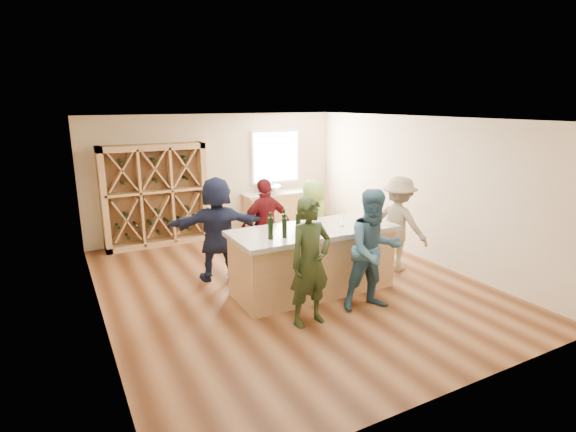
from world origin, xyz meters
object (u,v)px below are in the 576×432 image
wine_rack (155,196)px  person_near_right (374,250)px  person_server (398,224)px  person_far_left (217,228)px  wine_bottle_d (298,224)px  wine_bottle_a (271,228)px  wine_bottle_b (285,228)px  person_far_right (313,220)px  tasting_counter_base (313,262)px  sink (270,189)px  wine_bottle_c (284,224)px  person_far_mid (266,225)px  person_near_left (310,262)px

wine_rack → person_near_right: wine_rack is taller
person_server → person_far_left: person_far_left is taller
wine_rack → wine_bottle_d: bearing=-71.5°
person_server → wine_bottle_a: bearing=75.7°
person_far_left → wine_rack: bearing=-64.7°
wine_bottle_b → person_far_right: bearing=46.9°
tasting_counter_base → wine_bottle_d: size_ratio=7.85×
wine_rack → sink: 2.70m
wine_bottle_c → person_near_right: person_near_right is taller
person_server → person_far_mid: person_server is taller
person_far_left → person_server: bearing=172.9°
wine_bottle_a → person_server: person_server is taller
tasting_counter_base → person_far_left: (-1.20, 1.25, 0.42)m
wine_rack → person_near_right: 5.19m
tasting_counter_base → person_server: person_server is taller
wine_bottle_d → person_server: (2.28, 0.31, -0.36)m
person_near_right → person_far_right: person_near_right is taller
person_far_mid → person_near_left: bearing=75.8°
person_near_left → person_far_mid: person_near_left is taller
sink → wine_bottle_a: bearing=-115.6°
tasting_counter_base → person_far_left: size_ratio=1.41×
wine_bottle_b → wine_bottle_c: bearing=63.3°
sink → person_far_right: person_far_right is taller
wine_bottle_a → person_far_left: bearing=102.7°
person_near_right → person_far_mid: (-0.73, 2.22, -0.06)m
wine_bottle_c → person_near_right: bearing=-41.5°
person_server → person_far_left: bearing=48.9°
person_server → person_far_right: person_server is taller
person_near_left → person_far_mid: bearing=75.3°
person_near_right → person_far_mid: person_near_right is taller
wine_bottle_a → person_near_right: (1.32, -0.79, -0.32)m
person_server → person_far_right: size_ratio=1.09×
person_near_right → wine_bottle_d: bearing=147.9°
person_server → sink: bearing=-6.3°
wine_bottle_c → wine_bottle_a: bearing=-157.5°
person_far_right → sink: bearing=-110.8°
sink → wine_bottle_c: 4.05m
person_near_left → person_far_mid: size_ratio=1.06×
wine_bottle_b → tasting_counter_base: bearing=20.2°
sink → person_far_mid: bearing=-117.4°
wine_bottle_c → wine_bottle_b: bearing=-116.7°
tasting_counter_base → person_far_mid: bearing=102.5°
wine_bottle_a → person_near_left: size_ratio=0.18×
person_far_left → person_near_right: bearing=139.8°
tasting_counter_base → person_far_mid: 1.31m
sink → wine_bottle_a: (-1.85, -3.86, 0.23)m
sink → wine_bottle_c: wine_bottle_c is taller
wine_bottle_a → tasting_counter_base: bearing=12.9°
wine_bottle_a → wine_bottle_b: (0.21, -0.04, -0.01)m
person_server → tasting_counter_base: bearing=72.5°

